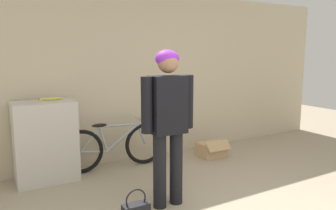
{
  "coord_description": "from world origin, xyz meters",
  "views": [
    {
      "loc": [
        -2.0,
        -1.93,
        1.66
      ],
      "look_at": [
        -0.31,
        1.03,
        1.12
      ],
      "focal_mm": 35.0,
      "sensor_mm": 36.0,
      "label": 1
    }
  ],
  "objects_px": {
    "bicycle": "(114,146)",
    "cardboard_box": "(212,149)",
    "person": "(168,115)",
    "banana": "(51,99)"
  },
  "relations": [
    {
      "from": "bicycle",
      "to": "cardboard_box",
      "type": "distance_m",
      "value": 1.62
    },
    {
      "from": "person",
      "to": "bicycle",
      "type": "xyz_separation_m",
      "value": [
        -0.1,
        1.39,
        -0.68
      ]
    },
    {
      "from": "person",
      "to": "cardboard_box",
      "type": "relative_size",
      "value": 3.87
    },
    {
      "from": "bicycle",
      "to": "person",
      "type": "bearing_deg",
      "value": -82.17
    },
    {
      "from": "person",
      "to": "banana",
      "type": "xyz_separation_m",
      "value": [
        -0.92,
        1.47,
        0.05
      ]
    },
    {
      "from": "bicycle",
      "to": "banana",
      "type": "height_order",
      "value": "banana"
    },
    {
      "from": "person",
      "to": "banana",
      "type": "distance_m",
      "value": 1.74
    },
    {
      "from": "person",
      "to": "bicycle",
      "type": "distance_m",
      "value": 1.55
    },
    {
      "from": "person",
      "to": "cardboard_box",
      "type": "height_order",
      "value": "person"
    },
    {
      "from": "cardboard_box",
      "to": "person",
      "type": "bearing_deg",
      "value": -142.34
    }
  ]
}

